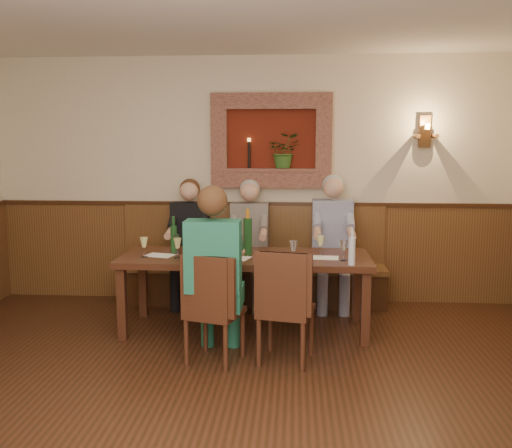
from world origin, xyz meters
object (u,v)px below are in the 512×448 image
at_px(dining_table, 245,263).
at_px(spittoon_bucket, 222,245).
at_px(bench, 253,275).
at_px(person_bench_left, 189,254).
at_px(person_chair_front, 215,288).
at_px(chair_near_right, 285,329).
at_px(chair_near_left, 214,330).
at_px(person_bench_right, 332,253).
at_px(person_bench_mid, 249,254).
at_px(water_bottle, 352,250).
at_px(wine_bottle_green_b, 174,238).
at_px(wine_bottle_green_a, 248,236).

distance_m(dining_table, spittoon_bucket, 0.31).
distance_m(bench, person_bench_left, 0.76).
height_order(bench, person_chair_front, person_chair_front).
xyz_separation_m(chair_near_right, person_chair_front, (-0.59, 0.02, 0.34)).
distance_m(chair_near_left, person_bench_right, 2.02).
height_order(person_bench_mid, person_chair_front, person_chair_front).
bearing_deg(person_bench_mid, water_bottle, -49.69).
bearing_deg(chair_near_left, water_bottle, 39.15).
height_order(dining_table, chair_near_left, chair_near_left).
relative_size(person_chair_front, water_bottle, 4.44).
height_order(spittoon_bucket, wine_bottle_green_b, wine_bottle_green_b).
bearing_deg(spittoon_bucket, chair_near_right, -48.35).
xyz_separation_m(wine_bottle_green_a, water_bottle, (0.97, -0.38, -0.06)).
distance_m(dining_table, person_chair_front, 0.80).
distance_m(person_bench_right, person_chair_front, 1.94).
distance_m(chair_near_right, spittoon_bucket, 1.10).
distance_m(spittoon_bucket, water_bottle, 1.24).
distance_m(person_bench_mid, wine_bottle_green_a, 0.89).
relative_size(person_bench_left, wine_bottle_green_a, 3.17).
bearing_deg(wine_bottle_green_a, chair_near_right, -64.69).
relative_size(dining_table, water_bottle, 7.12).
bearing_deg(water_bottle, wine_bottle_green_b, 165.27).
bearing_deg(chair_near_right, spittoon_bucket, 143.86).
bearing_deg(person_bench_left, dining_table, -49.78).
bearing_deg(spittoon_bucket, person_bench_right, 39.84).
height_order(person_chair_front, spittoon_bucket, person_chair_front).
xyz_separation_m(person_bench_left, person_bench_mid, (0.68, 0.00, -0.00)).
relative_size(bench, chair_near_right, 3.09).
bearing_deg(spittoon_bucket, person_bench_mid, 78.67).
distance_m(chair_near_right, person_bench_mid, 1.71).
relative_size(chair_near_right, person_bench_left, 0.68).
height_order(chair_near_left, person_bench_right, person_bench_right).
bearing_deg(person_chair_front, dining_table, 76.35).
xyz_separation_m(dining_table, person_bench_mid, (-0.03, 0.84, -0.09)).
bearing_deg(wine_bottle_green_a, dining_table, -139.92).
bearing_deg(wine_bottle_green_a, person_chair_front, -104.78).
relative_size(chair_near_left, person_bench_mid, 0.66).
relative_size(bench, chair_near_left, 3.19).
bearing_deg(person_bench_mid, chair_near_left, -95.54).
relative_size(dining_table, person_bench_left, 1.68).
relative_size(spittoon_bucket, water_bottle, 0.71).
distance_m(chair_near_right, person_bench_right, 1.73).
height_order(person_bench_left, person_chair_front, person_chair_front).
relative_size(bench, person_chair_front, 2.00).
bearing_deg(person_bench_right, chair_near_left, -123.08).
bearing_deg(dining_table, water_bottle, -20.21).
bearing_deg(person_chair_front, spittoon_bucket, 92.51).
height_order(chair_near_left, person_chair_front, person_chair_front).
bearing_deg(person_bench_left, person_chair_front, -72.13).
xyz_separation_m(spittoon_bucket, water_bottle, (1.21, -0.27, 0.01)).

